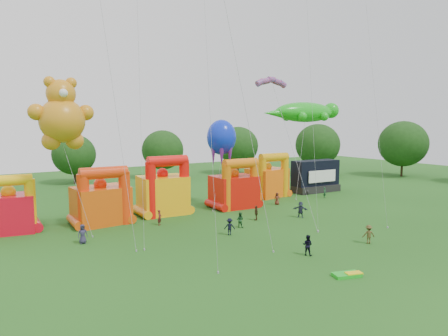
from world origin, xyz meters
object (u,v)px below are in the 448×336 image
stage_trailer (316,177)px  spectator_4 (256,213)px  octopus_kite (220,159)px  bouncy_castle_2 (164,192)px  gecko_kite (302,141)px  spectator_0 (83,234)px  bouncy_castle_0 (10,210)px  teddy_bear_kite (66,135)px

stage_trailer → spectator_4: 21.99m
octopus_kite → spectator_4: 10.33m
bouncy_castle_2 → gecko_kite: 24.08m
stage_trailer → spectator_0: bearing=-166.7°
bouncy_castle_2 → octopus_kite: bearing=2.4°
bouncy_castle_0 → spectator_0: bouncy_castle_0 is taller
stage_trailer → gecko_kite: size_ratio=0.53×
teddy_bear_kite → gecko_kite: teddy_bear_kite is taller
bouncy_castle_2 → octopus_kite: 8.87m
stage_trailer → teddy_bear_kite: bearing=-171.2°
bouncy_castle_0 → spectator_0: size_ratio=3.35×
spectator_0 → spectator_4: bearing=-2.9°
bouncy_castle_0 → octopus_kite: bearing=-0.3°
spectator_4 → spectator_0: bearing=-72.6°
bouncy_castle_2 → spectator_4: 11.58m
gecko_kite → octopus_kite: 15.43m
bouncy_castle_2 → stage_trailer: size_ratio=0.90×
stage_trailer → teddy_bear_kite: (-38.74, -5.98, 7.42)m
bouncy_castle_2 → stage_trailer: bouncy_castle_2 is taller
stage_trailer → spectator_0: (-38.22, -9.03, -1.57)m
gecko_kite → spectator_0: 36.31m
bouncy_castle_2 → stage_trailer: (27.06, 1.84, -0.27)m
gecko_kite → octopus_kite: (-15.28, -0.81, -1.99)m
octopus_kite → bouncy_castle_2: bearing=-177.6°
octopus_kite → spectator_0: bearing=-158.7°
stage_trailer → octopus_kite: bearing=-175.5°
bouncy_castle_0 → teddy_bear_kite: bearing=-43.6°
bouncy_castle_0 → gecko_kite: bearing=0.9°
bouncy_castle_0 → bouncy_castle_2: size_ratio=0.83×
bouncy_castle_0 → stage_trailer: bearing=1.8°
bouncy_castle_2 → gecko_kite: (23.41, 1.15, 5.52)m
spectator_0 → spectator_4: (18.85, -1.25, -0.05)m
stage_trailer → teddy_bear_kite: teddy_bear_kite is taller
stage_trailer → gecko_kite: gecko_kite is taller
bouncy_castle_0 → stage_trailer: size_ratio=0.75×
bouncy_castle_2 → teddy_bear_kite: 14.30m
bouncy_castle_0 → stage_trailer: 43.62m
gecko_kite → bouncy_castle_0: bearing=-179.1°
gecko_kite → stage_trailer: bearing=10.8°
bouncy_castle_0 → bouncy_castle_2: bearing=-1.7°
bouncy_castle_2 → spectator_0: 13.40m
bouncy_castle_2 → spectator_0: size_ratio=4.02×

